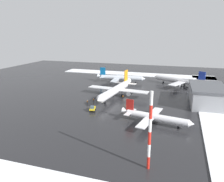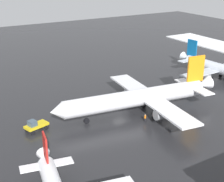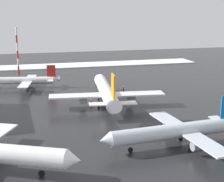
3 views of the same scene
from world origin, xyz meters
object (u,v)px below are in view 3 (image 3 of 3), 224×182
at_px(pushback_tug, 101,83).
at_px(ground_crew_near_tug, 123,88).
at_px(airplane_parked_starboard, 178,131).
at_px(airplane_far_rear, 23,80).
at_px(airplane_distant_tail, 106,92).
at_px(ground_crew_mid_apron, 121,91).
at_px(antenna_mast, 17,51).
at_px(ground_crew_beside_wing, 91,101).

height_order(pushback_tug, ground_crew_near_tug, pushback_tug).
bearing_deg(airplane_parked_starboard, airplane_far_rear, -68.74).
xyz_separation_m(airplane_distant_tail, pushback_tug, (-22.52, 3.44, -2.53)).
relative_size(airplane_far_rear, ground_crew_mid_apron, 15.37).
xyz_separation_m(airplane_far_rear, pushback_tug, (5.46, 26.29, -1.30)).
xyz_separation_m(airplane_parked_starboard, antenna_mast, (-88.07, -31.56, 6.60)).
relative_size(airplane_distant_tail, ground_crew_near_tug, 22.74).
bearing_deg(ground_crew_mid_apron, ground_crew_near_tug, 30.46).
relative_size(pushback_tug, antenna_mast, 0.26).
bearing_deg(airplane_distant_tail, antenna_mast, 30.59).
bearing_deg(antenna_mast, airplane_distant_tail, 24.08).
bearing_deg(airplane_parked_starboard, ground_crew_near_tug, -97.82).
bearing_deg(ground_crew_near_tug, airplane_parked_starboard, -128.52).
xyz_separation_m(airplane_far_rear, ground_crew_beside_wing, (26.55, 18.74, -1.62)).
xyz_separation_m(airplane_distant_tail, airplane_parked_starboard, (32.82, 6.88, -0.69)).
bearing_deg(antenna_mast, pushback_tug, 40.68).
bearing_deg(airplane_distant_tail, ground_crew_beside_wing, 77.31).
bearing_deg(ground_crew_mid_apron, airplane_parked_starboard, -124.99).
distance_m(airplane_distant_tail, ground_crew_mid_apron, 13.70).
distance_m(ground_crew_near_tug, antenna_mast, 53.82).
height_order(airplane_distant_tail, airplane_parked_starboard, airplane_distant_tail).
bearing_deg(airplane_parked_starboard, airplane_distant_tail, -82.97).
bearing_deg(pushback_tug, ground_crew_near_tug, -159.74).
distance_m(pushback_tug, ground_crew_mid_apron, 12.30).
relative_size(ground_crew_beside_wing, ground_crew_mid_apron, 1.00).
height_order(ground_crew_mid_apron, antenna_mast, antenna_mast).
bearing_deg(airplane_distant_tail, pushback_tug, -2.17).
bearing_deg(ground_crew_near_tug, airplane_far_rear, 121.83).
bearing_deg(ground_crew_mid_apron, antenna_mast, 92.25).
bearing_deg(airplane_parked_starboard, pushback_tug, -91.24).
bearing_deg(airplane_parked_starboard, ground_crew_beside_wing, -77.01).
height_order(airplane_far_rear, airplane_parked_starboard, airplane_parked_starboard).
distance_m(airplane_distant_tail, ground_crew_beside_wing, 5.21).
bearing_deg(ground_crew_beside_wing, antenna_mast, -108.75).
height_order(airplane_far_rear, ground_crew_mid_apron, airplane_far_rear).
relative_size(airplane_distant_tail, airplane_far_rear, 1.48).
xyz_separation_m(ground_crew_beside_wing, antenna_mast, (-53.81, -20.57, 8.76)).
xyz_separation_m(airplane_parked_starboard, ground_crew_beside_wing, (-34.26, -10.99, -2.16)).
bearing_deg(ground_crew_near_tug, pushback_tug, 91.06).
height_order(airplane_parked_starboard, pushback_tug, airplane_parked_starboard).
bearing_deg(airplane_far_rear, airplane_parked_starboard, 126.25).
distance_m(ground_crew_beside_wing, antenna_mast, 58.27).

